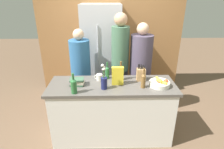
# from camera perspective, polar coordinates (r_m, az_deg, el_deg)

# --- Properties ---
(ground_plane) EXTENTS (14.00, 14.00, 0.00)m
(ground_plane) POSITION_cam_1_polar(r_m,az_deg,el_deg) (3.19, 0.04, -17.64)
(ground_plane) COLOR brown
(kitchen_island) EXTENTS (1.82, 0.64, 0.90)m
(kitchen_island) POSITION_cam_1_polar(r_m,az_deg,el_deg) (2.91, 0.04, -10.94)
(kitchen_island) COLOR silver
(kitchen_island) RESTS_ON ground_plane
(back_wall_wood) EXTENTS (3.02, 0.12, 2.60)m
(back_wall_wood) POSITION_cam_1_polar(r_m,az_deg,el_deg) (4.07, -0.51, 12.21)
(back_wall_wood) COLOR #9E6B3D
(back_wall_wood) RESTS_ON ground_plane
(refrigerator) EXTENTS (0.75, 0.63, 1.93)m
(refrigerator) POSITION_cam_1_polar(r_m,az_deg,el_deg) (3.80, -3.12, 6.14)
(refrigerator) COLOR #B7B7BC
(refrigerator) RESTS_ON ground_plane
(fruit_bowl) EXTENTS (0.29, 0.29, 0.11)m
(fruit_bowl) POSITION_cam_1_polar(r_m,az_deg,el_deg) (2.71, 14.36, -2.56)
(fruit_bowl) COLOR silver
(fruit_bowl) RESTS_ON kitchen_island
(knife_block) EXTENTS (0.12, 0.10, 0.26)m
(knife_block) POSITION_cam_1_polar(r_m,az_deg,el_deg) (2.80, 8.79, 0.05)
(knife_block) COLOR tan
(knife_block) RESTS_ON kitchen_island
(flower_vase) EXTENTS (0.09, 0.09, 0.36)m
(flower_vase) POSITION_cam_1_polar(r_m,az_deg,el_deg) (2.52, -2.45, -2.00)
(flower_vase) COLOR #191E4C
(flower_vase) RESTS_ON kitchen_island
(cereal_box) EXTENTS (0.17, 0.06, 0.26)m
(cereal_box) POSITION_cam_1_polar(r_m,az_deg,el_deg) (2.63, 1.71, -0.41)
(cereal_box) COLOR yellow
(cereal_box) RESTS_ON kitchen_island
(coffee_mug) EXTENTS (0.13, 0.09, 0.09)m
(coffee_mug) POSITION_cam_1_polar(r_m,az_deg,el_deg) (2.80, -3.92, -0.83)
(coffee_mug) COLOR silver
(coffee_mug) RESTS_ON kitchen_island
(book_stack) EXTENTS (0.21, 0.16, 0.10)m
(book_stack) POSITION_cam_1_polar(r_m,az_deg,el_deg) (2.69, -10.62, -2.22)
(book_stack) COLOR #3D6047
(book_stack) RESTS_ON kitchen_island
(bottle_oil) EXTENTS (0.07, 0.07, 0.29)m
(bottle_oil) POSITION_cam_1_polar(r_m,az_deg,el_deg) (2.78, 2.66, 0.54)
(bottle_oil) COLOR brown
(bottle_oil) RESTS_ON kitchen_island
(bottle_vinegar) EXTENTS (0.06, 0.06, 0.28)m
(bottle_vinegar) POSITION_cam_1_polar(r_m,az_deg,el_deg) (2.59, 9.56, -1.72)
(bottle_vinegar) COLOR brown
(bottle_vinegar) RESTS_ON kitchen_island
(bottle_wine) EXTENTS (0.06, 0.06, 0.26)m
(bottle_wine) POSITION_cam_1_polar(r_m,az_deg,el_deg) (2.83, -1.44, 0.75)
(bottle_wine) COLOR #286633
(bottle_wine) RESTS_ON kitchen_island
(bottle_water) EXTENTS (0.08, 0.08, 0.28)m
(bottle_water) POSITION_cam_1_polar(r_m,az_deg,el_deg) (2.46, -11.59, -3.31)
(bottle_water) COLOR #286633
(bottle_water) RESTS_ON kitchen_island
(person_at_sink) EXTENTS (0.35, 0.35, 1.58)m
(person_at_sink) POSITION_cam_1_polar(r_m,az_deg,el_deg) (3.33, -9.49, 1.72)
(person_at_sink) COLOR #383842
(person_at_sink) RESTS_ON ground_plane
(person_in_blue) EXTENTS (0.29, 0.29, 1.83)m
(person_in_blue) POSITION_cam_1_polar(r_m,az_deg,el_deg) (3.20, 2.47, 4.47)
(person_in_blue) COLOR #383842
(person_in_blue) RESTS_ON ground_plane
(person_in_red_tee) EXTENTS (0.37, 0.37, 1.68)m
(person_in_red_tee) POSITION_cam_1_polar(r_m,az_deg,el_deg) (3.28, 8.67, 2.47)
(person_in_red_tee) COLOR #383842
(person_in_red_tee) RESTS_ON ground_plane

